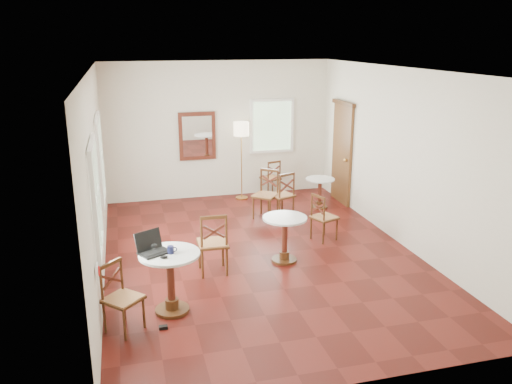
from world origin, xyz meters
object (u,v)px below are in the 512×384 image
cafe_table_mid (285,234)px  laptop (152,247)px  cafe_table_near (171,276)px  floor_lamp (241,134)px  chair_near_a (213,243)px  chair_mid_a (282,195)px  chair_near_b (121,298)px  navy_mug (171,250)px  mouse (164,257)px  chair_mid_b (323,217)px  cafe_table_back (320,190)px  water_glass (154,248)px  chair_back_a (271,178)px  chair_back_b (266,194)px  power_adapter (163,327)px

cafe_table_mid → laptop: (-2.13, -1.08, 0.43)m
cafe_table_near → floor_lamp: 5.17m
chair_near_a → chair_mid_a: size_ratio=1.04×
chair_near_b → navy_mug: 0.83m
laptop → mouse: bearing=-90.0°
chair_mid_b → floor_lamp: floor_lamp is taller
cafe_table_back → floor_lamp: floor_lamp is taller
chair_mid_b → water_glass: 3.56m
mouse → chair_mid_b: bearing=26.2°
chair_near_b → chair_back_a: chair_near_b is taller
chair_near_b → navy_mug: (0.65, 0.29, 0.44)m
cafe_table_back → chair_mid_a: 1.04m
chair_near_a → floor_lamp: 3.98m
chair_near_b → chair_mid_a: 4.71m
cafe_table_mid → laptop: 2.43m
chair_near_b → cafe_table_near: bearing=-18.8°
chair_back_b → chair_near_b: bearing=-88.2°
chair_near_b → laptop: bearing=-1.4°
chair_near_b → chair_back_b: bearing=7.0°
chair_mid_a → mouse: bearing=30.8°
cafe_table_near → chair_near_a: chair_near_a is taller
cafe_table_near → water_glass: bearing=157.5°
cafe_table_mid → cafe_table_back: (1.55, 2.43, -0.07)m
cafe_table_near → laptop: bearing=157.6°
chair_back_a → mouse: (-2.81, -4.88, 0.44)m
chair_near_b → chair_mid_b: size_ratio=1.03×
chair_mid_b → floor_lamp: (-0.83, 2.79, 1.03)m
laptop → navy_mug: size_ratio=3.76×
chair_back_a → floor_lamp: floor_lamp is taller
chair_mid_a → water_glass: size_ratio=8.34×
chair_back_b → chair_back_a: bearing=110.3°
floor_lamp → power_adapter: size_ratio=16.32×
cafe_table_back → power_adapter: bearing=-132.1°
cafe_table_near → power_adapter: 0.66m
chair_near_b → power_adapter: 0.64m
cafe_table_near → chair_back_a: 5.46m
cafe_table_mid → chair_back_b: chair_back_b is taller
chair_near_b → floor_lamp: floor_lamp is taller
cafe_table_mid → laptop: bearing=-153.1°
floor_lamp → water_glass: (-2.22, -4.58, -0.57)m
cafe_table_near → chair_near_b: chair_near_b is taller
floor_lamp → cafe_table_near: bearing=-113.6°
chair_back_a → laptop: size_ratio=1.75×
cafe_table_near → water_glass: 0.42m
laptop → water_glass: 0.03m
power_adapter → cafe_table_near: bearing=69.5°
chair_back_a → laptop: 5.51m
cafe_table_mid → power_adapter: cafe_table_mid is taller
chair_near_b → chair_mid_a: bearing=3.6°
chair_mid_a → floor_lamp: 1.82m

